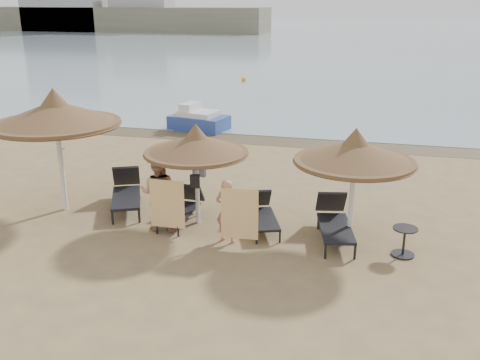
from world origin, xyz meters
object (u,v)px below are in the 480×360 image
(palapa_right, at_px, (355,152))
(lounger_far_left, at_px, (126,191))
(palapa_left, at_px, (55,114))
(lounger_near_right, at_px, (262,213))
(side_table, at_px, (404,242))
(lounger_far_right, at_px, (334,220))
(palapa_center, at_px, (196,145))
(person_right, at_px, (227,206))
(person_left, at_px, (158,187))
(lounger_near_left, at_px, (183,207))
(pedal_boat, at_px, (198,120))

(palapa_right, relative_size, lounger_far_left, 1.20)
(palapa_left, relative_size, lounger_near_right, 1.74)
(side_table, bearing_deg, lounger_far_right, 159.23)
(palapa_center, distance_m, person_right, 1.74)
(person_right, bearing_deg, person_left, 0.80)
(lounger_near_left, bearing_deg, person_right, -31.48)
(palapa_center, xyz_separation_m, lounger_far_left, (-2.17, 0.54, -1.55))
(lounger_far_left, relative_size, pedal_boat, 0.86)
(lounger_far_right, xyz_separation_m, pedal_boat, (-6.48, 9.55, -0.01))
(lounger_near_right, bearing_deg, lounger_far_right, -26.43)
(lounger_far_left, bearing_deg, lounger_near_right, -30.63)
(palapa_right, bearing_deg, person_left, -174.82)
(palapa_right, relative_size, person_right, 1.54)
(palapa_left, distance_m, pedal_boat, 9.77)
(pedal_boat, bearing_deg, side_table, -39.30)
(palapa_left, bearing_deg, palapa_right, -1.36)
(pedal_boat, bearing_deg, person_right, -55.85)
(lounger_far_left, bearing_deg, person_left, -63.32)
(palapa_left, xyz_separation_m, side_table, (8.52, -0.61, -2.24))
(lounger_far_right, bearing_deg, person_left, 175.83)
(palapa_left, relative_size, side_table, 5.02)
(palapa_left, height_order, lounger_far_right, palapa_left)
(palapa_left, bearing_deg, side_table, -4.09)
(palapa_left, height_order, lounger_near_left, palapa_left)
(lounger_near_right, bearing_deg, side_table, -33.62)
(lounger_far_left, xyz_separation_m, lounger_near_right, (3.76, -0.41, -0.08))
(palapa_right, height_order, lounger_far_right, palapa_right)
(palapa_center, distance_m, side_table, 5.18)
(lounger_near_left, height_order, pedal_boat, pedal_boat)
(lounger_far_left, distance_m, lounger_near_right, 3.78)
(side_table, relative_size, person_right, 0.37)
(lounger_far_right, height_order, person_right, person_right)
(palapa_left, relative_size, pedal_boat, 1.24)
(person_left, height_order, pedal_boat, person_left)
(palapa_right, bearing_deg, lounger_far_left, 172.81)
(person_right, height_order, pedal_boat, person_right)
(palapa_center, bearing_deg, lounger_near_right, 4.55)
(lounger_far_right, xyz_separation_m, side_table, (1.53, -0.58, -0.11))
(lounger_far_left, distance_m, person_left, 1.93)
(person_left, bearing_deg, palapa_left, -17.13)
(palapa_center, distance_m, lounger_far_right, 3.68)
(palapa_center, distance_m, person_left, 1.33)
(lounger_near_left, xyz_separation_m, person_left, (-0.35, -0.65, 0.71))
(palapa_left, distance_m, palapa_center, 3.70)
(lounger_near_right, height_order, person_left, person_left)
(palapa_center, relative_size, lounger_far_left, 1.13)
(palapa_right, bearing_deg, palapa_left, 178.64)
(palapa_left, bearing_deg, lounger_near_left, 1.23)
(person_right, relative_size, pedal_boat, 0.67)
(palapa_left, distance_m, lounger_near_right, 5.69)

